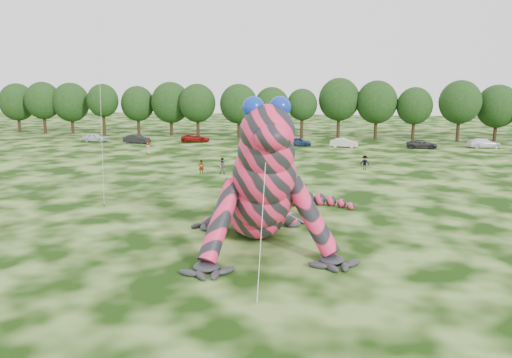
{
  "coord_description": "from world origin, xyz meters",
  "views": [
    {
      "loc": [
        7.0,
        -30.35,
        10.17
      ],
      "look_at": [
        2.1,
        0.18,
        4.0
      ],
      "focal_mm": 35.0,
      "sensor_mm": 36.0,
      "label": 1
    }
  ],
  "objects_px": {
    "tree_13": "(459,111)",
    "spectator_2": "(365,163)",
    "tree_11": "(376,110)",
    "spectator_1": "(223,166)",
    "car_2": "(195,138)",
    "spectator_0": "(201,167)",
    "tree_4": "(138,110)",
    "car_6": "(422,144)",
    "car_7": "(484,143)",
    "car_0": "(95,138)",
    "tree_3": "(103,110)",
    "tree_1": "(44,108)",
    "tree_5": "(171,109)",
    "tree_10": "(339,108)",
    "tree_0": "(18,108)",
    "car_3": "(265,140)",
    "spectator_4": "(148,148)",
    "tree_9": "(302,114)",
    "car_4": "(299,142)",
    "car_5": "(344,143)",
    "tree_8": "(272,113)",
    "tree_12": "(414,114)",
    "inflatable_gecko": "(254,166)",
    "tree_6": "(198,111)",
    "tree_7": "(239,111)",
    "car_1": "(137,139)",
    "tree_14": "(497,113)"
  },
  "relations": [
    {
      "from": "spectator_2",
      "to": "spectator_1",
      "type": "bearing_deg",
      "value": -157.58
    },
    {
      "from": "tree_11",
      "to": "tree_12",
      "type": "height_order",
      "value": "tree_11"
    },
    {
      "from": "tree_11",
      "to": "spectator_2",
      "type": "distance_m",
      "value": 31.51
    },
    {
      "from": "inflatable_gecko",
      "to": "tree_1",
      "type": "bearing_deg",
      "value": 113.36
    },
    {
      "from": "tree_1",
      "to": "car_2",
      "type": "relative_size",
      "value": 2.06
    },
    {
      "from": "spectator_1",
      "to": "spectator_4",
      "type": "bearing_deg",
      "value": 142.09
    },
    {
      "from": "tree_0",
      "to": "car_5",
      "type": "bearing_deg",
      "value": -11.3
    },
    {
      "from": "tree_4",
      "to": "spectator_2",
      "type": "bearing_deg",
      "value": -38.26
    },
    {
      "from": "tree_4",
      "to": "car_2",
      "type": "distance_m",
      "value": 16.96
    },
    {
      "from": "tree_10",
      "to": "car_7",
      "type": "distance_m",
      "value": 24.14
    },
    {
      "from": "tree_0",
      "to": "tree_5",
      "type": "height_order",
      "value": "tree_5"
    },
    {
      "from": "tree_6",
      "to": "spectator_4",
      "type": "relative_size",
      "value": 5.33
    },
    {
      "from": "car_5",
      "to": "spectator_0",
      "type": "distance_m",
      "value": 29.39
    },
    {
      "from": "tree_11",
      "to": "spectator_0",
      "type": "bearing_deg",
      "value": -120.32
    },
    {
      "from": "tree_5",
      "to": "tree_13",
      "type": "height_order",
      "value": "tree_13"
    },
    {
      "from": "car_0",
      "to": "car_4",
      "type": "relative_size",
      "value": 1.04
    },
    {
      "from": "car_7",
      "to": "car_5",
      "type": "bearing_deg",
      "value": 85.57
    },
    {
      "from": "inflatable_gecko",
      "to": "tree_3",
      "type": "xyz_separation_m",
      "value": [
        -37.55,
        55.89,
        0.06
      ]
    },
    {
      "from": "tree_13",
      "to": "tree_8",
      "type": "bearing_deg",
      "value": -179.74
    },
    {
      "from": "tree_1",
      "to": "tree_12",
      "type": "distance_m",
      "value": 68.37
    },
    {
      "from": "car_0",
      "to": "spectator_0",
      "type": "distance_m",
      "value": 35.79
    },
    {
      "from": "tree_12",
      "to": "car_2",
      "type": "height_order",
      "value": "tree_12"
    },
    {
      "from": "tree_5",
      "to": "car_3",
      "type": "bearing_deg",
      "value": -27.39
    },
    {
      "from": "tree_0",
      "to": "spectator_0",
      "type": "xyz_separation_m",
      "value": [
        47.1,
        -37.38,
        -3.96
      ]
    },
    {
      "from": "car_2",
      "to": "tree_10",
      "type": "bearing_deg",
      "value": -77.91
    },
    {
      "from": "car_6",
      "to": "car_7",
      "type": "xyz_separation_m",
      "value": [
        9.34,
        2.02,
        0.1
      ]
    },
    {
      "from": "tree_4",
      "to": "spectator_0",
      "type": "xyz_separation_m",
      "value": [
        22.18,
        -36.85,
        -3.74
      ]
    },
    {
      "from": "tree_9",
      "to": "spectator_4",
      "type": "bearing_deg",
      "value": -131.53
    },
    {
      "from": "tree_7",
      "to": "tree_14",
      "type": "bearing_deg",
      "value": 2.52
    },
    {
      "from": "car_2",
      "to": "spectator_0",
      "type": "relative_size",
      "value": 3.01
    },
    {
      "from": "tree_6",
      "to": "spectator_0",
      "type": "height_order",
      "value": "tree_6"
    },
    {
      "from": "tree_5",
      "to": "tree_9",
      "type": "xyz_separation_m",
      "value": [
        24.19,
        -1.09,
        -0.56
      ]
    },
    {
      "from": "car_2",
      "to": "spectator_4",
      "type": "xyz_separation_m",
      "value": [
        -2.67,
        -14.35,
        0.23
      ]
    },
    {
      "from": "tree_13",
      "to": "car_7",
      "type": "relative_size",
      "value": 2.04
    },
    {
      "from": "inflatable_gecko",
      "to": "car_0",
      "type": "bearing_deg",
      "value": 108.81
    },
    {
      "from": "tree_12",
      "to": "car_6",
      "type": "distance_m",
      "value": 11.16
    },
    {
      "from": "tree_13",
      "to": "spectator_4",
      "type": "xyz_separation_m",
      "value": [
        -45.79,
        -22.05,
        -4.17
      ]
    },
    {
      "from": "tree_9",
      "to": "car_2",
      "type": "xyz_separation_m",
      "value": [
        -17.05,
        -7.92,
        -3.68
      ]
    },
    {
      "from": "tree_13",
      "to": "spectator_2",
      "type": "height_order",
      "value": "tree_13"
    },
    {
      "from": "tree_12",
      "to": "tree_10",
      "type": "bearing_deg",
      "value": 176.2
    },
    {
      "from": "tree_11",
      "to": "car_7",
      "type": "bearing_deg",
      "value": -29.99
    },
    {
      "from": "inflatable_gecko",
      "to": "car_4",
      "type": "height_order",
      "value": "inflatable_gecko"
    },
    {
      "from": "car_3",
      "to": "tree_10",
      "type": "bearing_deg",
      "value": -60.1
    },
    {
      "from": "tree_3",
      "to": "car_7",
      "type": "height_order",
      "value": "tree_3"
    },
    {
      "from": "tree_10",
      "to": "car_0",
      "type": "relative_size",
      "value": 2.6
    },
    {
      "from": "tree_3",
      "to": "tree_7",
      "type": "relative_size",
      "value": 1.0
    },
    {
      "from": "tree_0",
      "to": "car_1",
      "type": "xyz_separation_m",
      "value": [
        29.63,
        -13.01,
        -4.04
      ]
    },
    {
      "from": "tree_13",
      "to": "spectator_1",
      "type": "relative_size",
      "value": 5.57
    },
    {
      "from": "car_0",
      "to": "tree_3",
      "type": "bearing_deg",
      "value": 20.28
    },
    {
      "from": "tree_0",
      "to": "tree_1",
      "type": "distance_m",
      "value": 6.32
    }
  ]
}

